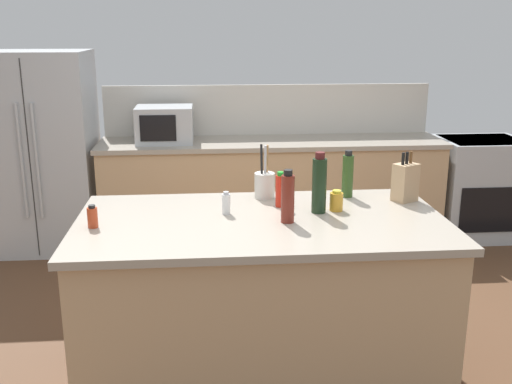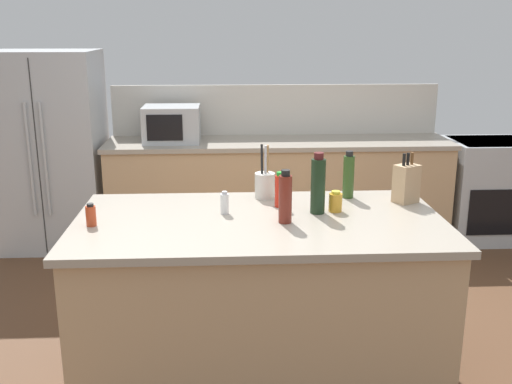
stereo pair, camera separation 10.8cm
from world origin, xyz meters
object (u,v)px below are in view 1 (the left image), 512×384
object	(u,v)px
range_oven	(479,187)
utensil_crock	(265,184)
microwave	(165,124)
knife_block	(405,182)
wine_bottle	(319,184)
refrigerator	(41,152)
vinegar_bottle	(288,198)
spice_jar_paprika	(93,217)
honey_jar	(336,201)
olive_oil_bottle	(348,175)
hot_sauce_bottle	(280,190)
salt_shaker	(226,204)

from	to	relation	value
range_oven	utensil_crock	xyz separation A→B (m)	(-2.19, -1.80, 0.56)
range_oven	microwave	size ratio (longest dim) A/B	1.90
knife_block	wine_bottle	world-z (taller)	wine_bottle
wine_bottle	refrigerator	bearing A→B (deg)	133.31
refrigerator	utensil_crock	size ratio (longest dim) A/B	5.38
range_oven	microwave	bearing A→B (deg)	180.00
vinegar_bottle	spice_jar_paprika	distance (m)	0.99
knife_block	spice_jar_paprika	size ratio (longest dim) A/B	2.45
honey_jar	olive_oil_bottle	bearing A→B (deg)	65.27
wine_bottle	spice_jar_paprika	xyz separation A→B (m)	(-1.18, -0.16, -0.10)
hot_sauce_bottle	refrigerator	bearing A→B (deg)	132.11
spice_jar_paprika	salt_shaker	bearing A→B (deg)	13.74
knife_block	salt_shaker	size ratio (longest dim) A/B	2.31
utensil_crock	spice_jar_paprika	xyz separation A→B (m)	(-0.92, -0.47, -0.03)
olive_oil_bottle	knife_block	bearing A→B (deg)	-19.93
honey_jar	salt_shaker	bearing A→B (deg)	-178.89
honey_jar	salt_shaker	distance (m)	0.61
honey_jar	refrigerator	bearing A→B (deg)	135.01
wine_bottle	spice_jar_paprika	size ratio (longest dim) A/B	2.83
knife_block	microwave	bearing A→B (deg)	97.52
vinegar_bottle	spice_jar_paprika	bearing A→B (deg)	-179.89
hot_sauce_bottle	vinegar_bottle	bearing A→B (deg)	-89.15
utensil_crock	honey_jar	size ratio (longest dim) A/B	2.77
range_oven	honey_jar	bearing A→B (deg)	-131.10
spice_jar_paprika	hot_sauce_bottle	bearing A→B (deg)	15.84
wine_bottle	olive_oil_bottle	size ratio (longest dim) A/B	1.19
wine_bottle	vinegar_bottle	bearing A→B (deg)	-141.39
range_oven	utensil_crock	distance (m)	2.89
microwave	utensil_crock	xyz separation A→B (m)	(0.69, -1.80, -0.07)
microwave	salt_shaker	world-z (taller)	microwave
knife_block	spice_jar_paprika	world-z (taller)	knife_block
microwave	wine_bottle	distance (m)	2.32
refrigerator	hot_sauce_bottle	xyz separation A→B (m)	(1.84, -2.03, 0.17)
utensil_crock	wine_bottle	xyz separation A→B (m)	(0.27, -0.31, 0.08)
olive_oil_bottle	spice_jar_paprika	bearing A→B (deg)	-162.44
wine_bottle	honey_jar	bearing A→B (deg)	12.41
refrigerator	microwave	size ratio (longest dim) A/B	3.56
knife_block	olive_oil_bottle	size ratio (longest dim) A/B	1.03
olive_oil_bottle	spice_jar_paprika	distance (m)	1.48
utensil_crock	vinegar_bottle	size ratio (longest dim) A/B	1.15
refrigerator	honey_jar	world-z (taller)	refrigerator
knife_block	wine_bottle	xyz separation A→B (m)	(-0.54, -0.18, 0.04)
microwave	olive_oil_bottle	bearing A→B (deg)	-56.90
knife_block	hot_sauce_bottle	distance (m)	0.74
knife_block	refrigerator	bearing A→B (deg)	112.12
microwave	hot_sauce_bottle	xyz separation A→B (m)	(0.76, -1.98, -0.06)
salt_shaker	vinegar_bottle	xyz separation A→B (m)	(0.31, -0.16, 0.07)
refrigerator	microwave	world-z (taller)	refrigerator
honey_jar	spice_jar_paprika	size ratio (longest dim) A/B	0.98
utensil_crock	refrigerator	bearing A→B (deg)	133.74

